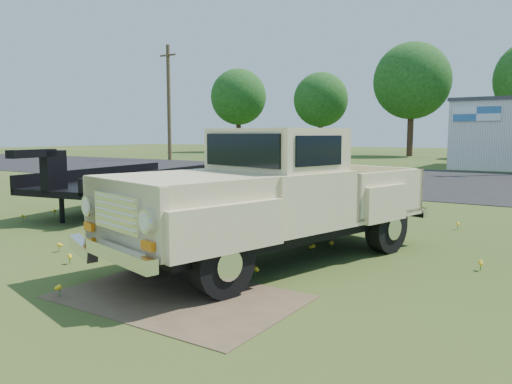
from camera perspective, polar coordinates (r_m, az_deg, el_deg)
ground at (r=9.71m, az=-3.51°, el=-5.64°), size 140.00×140.00×0.00m
asphalt_lot at (r=23.39m, az=19.08°, el=1.21°), size 90.00×14.00×0.02m
dirt_patch_a at (r=6.55m, az=-8.83°, el=-11.79°), size 3.00×2.00×0.01m
dirt_patch_b at (r=13.66m, az=-1.43°, el=-2.05°), size 2.20×1.60×0.01m
utility_pole_west at (r=40.61m, az=-9.93°, el=10.12°), size 1.60×0.30×9.00m
treeline_a at (r=58.47m, az=-2.02°, el=10.79°), size 6.40×6.40×9.52m
treeline_b at (r=54.18m, az=7.42°, el=10.39°), size 5.76×5.76×8.57m
treeline_c at (r=49.29m, az=17.40°, el=12.01°), size 7.04×7.04×10.47m
vintage_pickup_truck at (r=8.10m, az=2.22°, el=-0.32°), size 3.77×6.36×2.16m
flatbed_trailer at (r=14.21m, az=-14.52°, el=1.62°), size 3.19×6.66×1.74m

